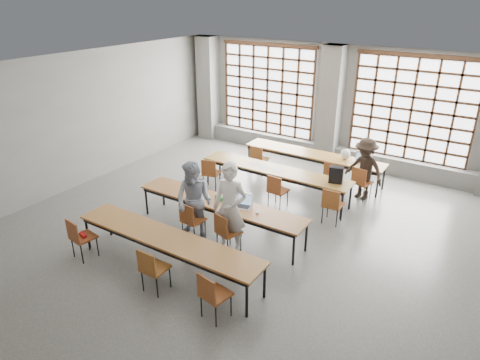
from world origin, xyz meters
name	(u,v)px	position (x,y,z in m)	size (l,w,h in m)	color
floor	(234,234)	(0.00, 0.00, 0.00)	(11.00, 11.00, 0.00)	#4C4C4A
ceiling	(233,72)	(0.00, 0.00, 3.50)	(11.00, 11.00, 0.00)	silver
wall_back	(334,104)	(0.00, 5.50, 1.75)	(10.00, 10.00, 0.00)	#62625F
wall_left	(73,122)	(-5.00, 0.00, 1.75)	(11.00, 11.00, 0.00)	#62625F
column_left	(208,89)	(-4.50, 5.22, 1.75)	(0.60, 0.55, 3.50)	#5B5B58
column_mid	(330,106)	(0.00, 5.22, 1.75)	(0.60, 0.55, 3.50)	#5B5B58
window_left	(268,91)	(-2.25, 5.42, 1.90)	(3.32, 0.12, 3.00)	white
window_right	(412,110)	(2.25, 5.42, 1.90)	(3.32, 0.12, 3.00)	white
sill_ledge	(327,152)	(0.00, 5.30, 0.25)	(9.80, 0.35, 0.50)	#5B5B58
desk_row_a	(313,156)	(0.16, 3.77, 0.66)	(4.00, 0.70, 0.73)	brown
desk_row_b	(275,171)	(-0.20, 2.20, 0.66)	(4.00, 0.70, 0.73)	brown
desk_row_c	(220,204)	(-0.33, -0.05, 0.66)	(4.00, 0.70, 0.73)	brown
desk_row_d	(167,240)	(-0.33, -1.76, 0.66)	(4.00, 0.70, 0.73)	brown
chair_back_left	(258,157)	(-1.24, 3.14, 0.54)	(0.42, 0.43, 0.88)	brown
chair_back_mid	(332,174)	(0.97, 3.15, 0.54)	(0.48, 0.49, 0.88)	brown
chair_back_right	(361,180)	(1.74, 3.15, 0.54)	(0.51, 0.51, 0.88)	brown
chair_mid_left	(210,171)	(-1.78, 1.58, 0.54)	(0.52, 0.52, 0.88)	brown
chair_mid_centre	(277,188)	(0.19, 1.57, 0.54)	(0.45, 0.46, 0.88)	brown
chair_mid_right	(332,203)	(1.60, 1.57, 0.54)	(0.43, 0.43, 0.88)	brown
chair_front_left	(191,218)	(-0.64, -0.68, 0.54)	(0.45, 0.46, 0.88)	brown
chair_front_right	(226,229)	(0.25, -0.68, 0.54)	(0.52, 0.52, 0.88)	brown
chair_near_left	(79,235)	(-2.04, -2.39, 0.54)	(0.48, 0.48, 0.88)	brown
chair_near_mid	(152,266)	(-0.13, -2.39, 0.54)	(0.42, 0.43, 0.88)	brown
chair_near_right	(212,292)	(1.16, -2.39, 0.54)	(0.49, 0.49, 0.88)	brown
student_male	(230,208)	(0.27, -0.55, 0.96)	(0.70, 0.46, 1.92)	silver
student_female	(194,201)	(-0.63, -0.55, 0.87)	(0.84, 0.66, 1.74)	#172545
student_back	(364,169)	(1.76, 3.27, 0.80)	(1.03, 0.59, 1.60)	black
laptop_front	(244,203)	(0.21, 0.06, 0.79)	(0.42, 0.38, 0.26)	silver
laptop_back	(362,160)	(1.50, 3.88, 0.79)	(0.41, 0.36, 0.26)	silver
mouse	(257,213)	(0.62, -0.07, 0.75)	(0.10, 0.06, 0.04)	white
green_box	(220,198)	(-0.38, 0.03, 0.78)	(0.25, 0.09, 0.09)	#2C8739
phone	(224,205)	(-0.15, -0.15, 0.74)	(0.13, 0.06, 0.01)	black
paper_sheet_a	(256,164)	(-0.80, 2.25, 0.73)	(0.30, 0.21, 0.00)	silver
paper_sheet_b	(264,167)	(-0.50, 2.15, 0.73)	(0.30, 0.21, 0.00)	white
paper_sheet_c	(278,170)	(-0.10, 2.20, 0.73)	(0.30, 0.21, 0.00)	white
backpack	(336,175)	(1.40, 2.25, 0.93)	(0.32, 0.20, 0.40)	black
plastic_bag	(345,154)	(1.06, 3.82, 0.87)	(0.26, 0.21, 0.29)	silver
red_pouch	(83,235)	(-2.03, -2.31, 0.50)	(0.20, 0.08, 0.06)	#A11413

